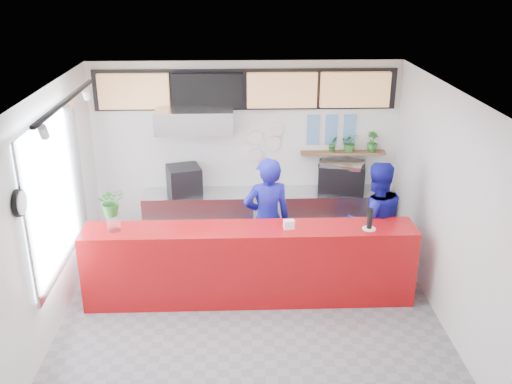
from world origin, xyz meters
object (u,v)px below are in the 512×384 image
(staff_center, at_px, (267,220))
(panini_oven, at_px, (184,180))
(pepper_mill, at_px, (370,218))
(espresso_machine, at_px, (341,178))
(service_counter, at_px, (250,264))
(staff_right, at_px, (374,222))

(staff_center, bearing_deg, panini_oven, -52.37)
(panini_oven, bearing_deg, pepper_mill, -51.93)
(espresso_machine, bearing_deg, staff_center, -126.45)
(service_counter, xyz_separation_m, espresso_machine, (1.56, 1.80, 0.59))
(staff_center, xyz_separation_m, pepper_mill, (1.33, -0.68, 0.31))
(panini_oven, bearing_deg, staff_center, -59.42)
(staff_right, xyz_separation_m, pepper_mill, (-0.23, -0.61, 0.34))
(staff_center, distance_m, pepper_mill, 1.52)
(espresso_machine, relative_size, staff_center, 0.39)
(espresso_machine, bearing_deg, staff_right, -68.01)
(panini_oven, height_order, staff_center, staff_center)
(staff_center, height_order, pepper_mill, staff_center)
(staff_center, distance_m, staff_right, 1.56)
(espresso_machine, relative_size, pepper_mill, 2.61)
(staff_center, bearing_deg, staff_right, 168.44)
(espresso_machine, height_order, pepper_mill, pepper_mill)
(staff_right, bearing_deg, service_counter, 7.43)
(panini_oven, xyz_separation_m, espresso_machine, (2.57, 0.00, 0.01))
(staff_right, bearing_deg, espresso_machine, -86.42)
(panini_oven, height_order, espresso_machine, espresso_machine)
(service_counter, bearing_deg, staff_center, 65.11)
(staff_right, height_order, pepper_mill, staff_right)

